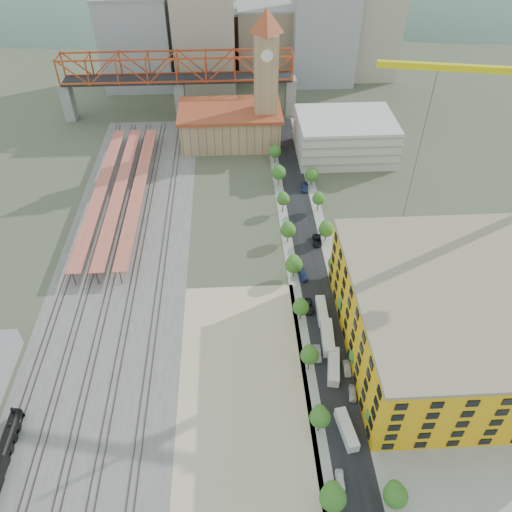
{
  "coord_description": "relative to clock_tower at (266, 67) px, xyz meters",
  "views": [
    {
      "loc": [
        -4.74,
        -91.73,
        91.84
      ],
      "look_at": [
        0.37,
        2.61,
        10.0
      ],
      "focal_mm": 35.0,
      "sensor_mm": 36.0,
      "label": 1
    }
  ],
  "objects": [
    {
      "name": "ground",
      "position": [
        -8.0,
        -79.99,
        -28.7
      ],
      "size": [
        400.0,
        400.0,
        0.0
      ],
      "primitive_type": "plane",
      "color": "#474C38",
      "rests_on": "ground"
    },
    {
      "name": "ballast_strip",
      "position": [
        -44.0,
        -62.49,
        -28.67
      ],
      "size": [
        36.0,
        165.0,
        0.06
      ],
      "primitive_type": "cube",
      "color": "#605E59",
      "rests_on": "ground"
    },
    {
      "name": "dirt_lot",
      "position": [
        -12.0,
        -111.49,
        -28.67
      ],
      "size": [
        28.0,
        67.0,
        0.06
      ],
      "primitive_type": "cube",
      "color": "tan",
      "rests_on": "ground"
    },
    {
      "name": "street_asphalt",
      "position": [
        8.0,
        -64.99,
        -28.67
      ],
      "size": [
        12.0,
        170.0,
        0.06
      ],
      "primitive_type": "cube",
      "color": "black",
      "rests_on": "ground"
    },
    {
      "name": "sidewalk_west",
      "position": [
        2.5,
        -64.99,
        -28.68
      ],
      "size": [
        3.0,
        170.0,
        0.04
      ],
      "primitive_type": "cube",
      "color": "gray",
      "rests_on": "ground"
    },
    {
      "name": "sidewalk_east",
      "position": [
        13.5,
        -64.99,
        -28.68
      ],
      "size": [
        3.0,
        170.0,
        0.04
      ],
      "primitive_type": "cube",
      "color": "gray",
      "rests_on": "ground"
    },
    {
      "name": "construction_pad",
      "position": [
        37.0,
        -99.99,
        -28.67
      ],
      "size": [
        50.0,
        90.0,
        0.06
      ],
      "primitive_type": "cube",
      "color": "gray",
      "rests_on": "ground"
    },
    {
      "name": "rail_tracks",
      "position": [
        -45.8,
        -62.49,
        -28.55
      ],
      "size": [
        26.56,
        160.0,
        0.18
      ],
      "color": "#382B23",
      "rests_on": "ground"
    },
    {
      "name": "platform_canopies",
      "position": [
        -49.0,
        -34.99,
        -24.7
      ],
      "size": [
        16.0,
        80.0,
        4.12
      ],
      "color": "#D26B50",
      "rests_on": "ground"
    },
    {
      "name": "station_hall",
      "position": [
        -13.0,
        2.01,
        -22.03
      ],
      "size": [
        38.0,
        24.0,
        13.1
      ],
      "color": "tan",
      "rests_on": "ground"
    },
    {
      "name": "clock_tower",
      "position": [
        0.0,
        0.0,
        0.0
      ],
      "size": [
        12.0,
        12.0,
        52.0
      ],
      "color": "tan",
      "rests_on": "ground"
    },
    {
      "name": "parking_garage",
      "position": [
        28.0,
        -9.99,
        -21.7
      ],
      "size": [
        34.0,
        26.0,
        14.0
      ],
      "primitive_type": "cube",
      "color": "silver",
      "rests_on": "ground"
    },
    {
      "name": "truss_bridge",
      "position": [
        -33.0,
        25.01,
        -9.83
      ],
      "size": [
        94.0,
        9.6,
        25.6
      ],
      "color": "gray",
      "rests_on": "ground"
    },
    {
      "name": "construction_building",
      "position": [
        34.0,
        -99.99,
        -19.29
      ],
      "size": [
        44.6,
        50.6,
        18.8
      ],
      "color": "yellow",
      "rests_on": "ground"
    },
    {
      "name": "street_trees",
      "position": [
        8.0,
        -74.99,
        -28.7
      ],
      "size": [
        15.4,
        124.4,
        8.0
      ],
      "color": "#326A1F",
      "rests_on": "ground"
    },
    {
      "name": "skyline",
      "position": [
        -0.53,
        62.32,
        -5.89
      ],
      "size": [
        133.0,
        46.0,
        60.0
      ],
      "color": "#9EA0A3",
      "rests_on": "ground"
    },
    {
      "name": "distant_hills",
      "position": [
        37.28,
        180.01,
        -108.23
      ],
      "size": [
        647.0,
        264.0,
        227.0
      ],
      "color": "#4C6B59",
      "rests_on": "ground"
    },
    {
      "name": "locomotive",
      "position": [
        -58.0,
        -122.28,
        -26.82
      ],
      "size": [
        2.61,
        20.12,
        5.03
      ],
      "color": "black",
      "rests_on": "ground"
    },
    {
      "name": "site_trailer_a",
      "position": [
        8.0,
        -120.68,
        -27.51
      ],
      "size": [
        3.56,
        8.93,
        2.38
      ],
      "primitive_type": "cube",
      "rotation": [
        0.0,
        0.0,
        0.15
      ],
      "color": "silver",
      "rests_on": "ground"
    },
    {
      "name": "site_trailer_b",
      "position": [
        8.0,
        -105.55,
        -27.44
      ],
      "size": [
        3.97,
        9.49,
        2.52
      ],
      "primitive_type": "cube",
      "rotation": [
        0.0,
        0.0,
        -0.17
      ],
      "color": "silver",
      "rests_on": "ground"
    },
    {
      "name": "site_trailer_c",
      "position": [
        8.0,
        -97.37,
        -27.35
      ],
      "size": [
        3.35,
        10.03,
        2.7
      ],
      "primitive_type": "cube",
      "rotation": [
        0.0,
        0.0,
        -0.08
      ],
      "color": "silver",
      "rests_on": "ground"
    },
    {
      "name": "site_trailer_d",
      "position": [
        8.0,
        -88.83,
        -27.5
      ],
      "size": [
        2.55,
        8.8,
        2.39
      ],
      "primitive_type": "cube",
      "rotation": [
        0.0,
        0.0,
        -0.03
      ],
      "color": "silver",
      "rests_on": "ground"
    },
    {
      "name": "car_0",
      "position": [
        5.0,
        -130.43,
        -27.99
      ],
      "size": [
        1.95,
        4.24,
        1.41
      ],
      "primitive_type": "imported",
      "rotation": [
        0.0,
        0.0,
        -0.07
      ],
      "color": "white",
      "rests_on": "ground"
    },
    {
      "name": "car_1",
      "position": [
        5.0,
        -101.4,
        -27.92
      ],
      "size": [
        1.76,
        4.77,
        1.56
      ],
      "primitive_type": "imported",
      "rotation": [
        0.0,
        0.0,
        -0.02
      ],
      "color": "gray",
      "rests_on": "ground"
    },
    {
      "name": "car_2",
      "position": [
        5.0,
        -86.57,
        -27.96
      ],
      "size": [
        2.81,
        5.46,
        1.47
      ],
      "primitive_type": "imported",
      "rotation": [
        0.0,
        0.0,
        0.07
      ],
      "color": "black",
      "rests_on": "ground"
    },
    {
      "name": "car_3",
      "position": [
        5.0,
        -75.08,
        -27.96
      ],
      "size": [
        2.78,
        5.32,
        1.47
      ],
      "primitive_type": "imported",
      "rotation": [
        0.0,
        0.0,
        0.15
      ],
      "color": "navy",
      "rests_on": "ground"
    },
    {
      "name": "car_4",
      "position": [
        11.0,
        -112.2,
        -27.99
      ],
      "size": [
        2.25,
        4.34,
        1.41
      ],
      "primitive_type": "imported",
      "rotation": [
        0.0,
        0.0,
        -0.14
      ],
      "color": "silver",
      "rests_on": "ground"
    },
    {
      "name": "car_5",
      "position": [
        11.0,
        -105.81,
        -27.98
      ],
      "size": [
        1.72,
        4.39,
        1.42
      ],
      "primitive_type": "imported",
      "rotation": [
        0.0,
        0.0,
        -0.05
      ],
      "color": "#9F9EA3",
      "rests_on": "ground"
    },
    {
      "name": "car_6",
      "position": [
        11.0,
        -60.81,
        -27.93
      ],
      "size": [
        2.97,
        5.67,
        1.52
      ],
      "primitive_type": "imported",
      "rotation": [
        0.0,
        0.0,
        -0.08
      ],
      "color": "black",
      "rests_on": "ground"
    },
    {
      "name": "car_7",
      "position": [
        11.0,
        -32.92,
        -27.92
      ],
      "size": [
        3.04,
        5.63,
        1.55
      ],
      "primitive_type": "imported",
      "rotation": [
        0.0,
        0.0,
        -0.17
      ],
      "color": "navy",
      "rests_on": "ground"
    }
  ]
}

